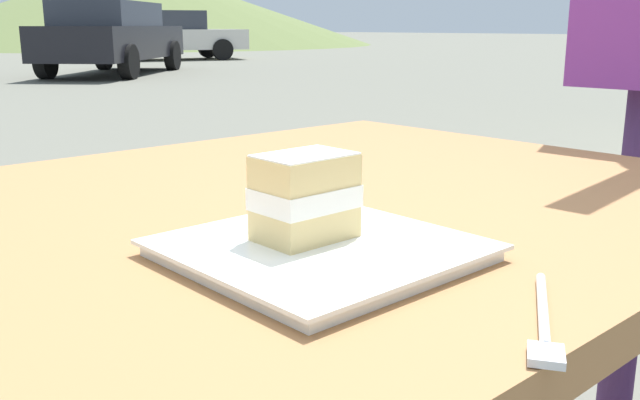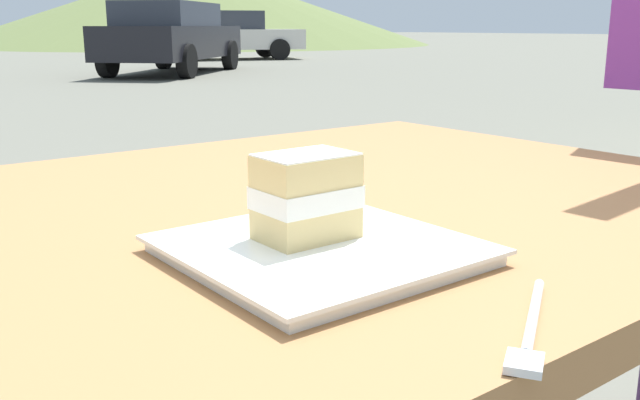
% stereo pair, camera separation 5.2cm
% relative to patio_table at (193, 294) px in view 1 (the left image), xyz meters
% --- Properties ---
extents(patio_table, '(1.54, 0.94, 0.75)m').
position_rel_patio_table_xyz_m(patio_table, '(0.00, 0.00, 0.00)').
color(patio_table, olive).
rests_on(patio_table, ground).
extents(dessert_plate, '(0.26, 0.26, 0.02)m').
position_rel_patio_table_xyz_m(dessert_plate, '(-0.01, 0.21, 0.10)').
color(dessert_plate, white).
rests_on(dessert_plate, patio_table).
extents(cake_slice, '(0.09, 0.07, 0.08)m').
position_rel_patio_table_xyz_m(cake_slice, '(-0.01, 0.19, 0.15)').
color(cake_slice, '#E0C17A').
rests_on(cake_slice, dessert_plate).
extents(dessert_fork, '(0.15, 0.10, 0.01)m').
position_rel_patio_table_xyz_m(dessert_fork, '(-0.03, 0.44, 0.10)').
color(dessert_fork, silver).
rests_on(dessert_fork, patio_table).
extents(parked_car_near, '(4.44, 4.32, 1.44)m').
position_rel_patio_table_xyz_m(parked_car_near, '(-6.38, -13.05, 0.11)').
color(parked_car_near, black).
rests_on(parked_car_near, ground).
extents(parked_car_far, '(4.80, 3.25, 1.39)m').
position_rel_patio_table_xyz_m(parked_car_far, '(-10.44, -17.95, 0.07)').
color(parked_car_far, beige).
rests_on(parked_car_far, ground).
extents(distant_hill, '(25.20, 25.20, 4.19)m').
position_rel_patio_table_xyz_m(distant_hill, '(-18.31, -34.53, 1.43)').
color(distant_hill, '#60703D').
rests_on(distant_hill, ground).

